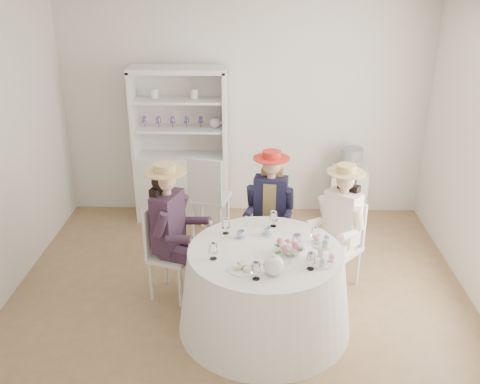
{
  "coord_description": "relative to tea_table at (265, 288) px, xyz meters",
  "views": [
    {
      "loc": [
        0.13,
        -4.47,
        3.01
      ],
      "look_at": [
        0.0,
        0.1,
        1.05
      ],
      "focal_mm": 40.0,
      "sensor_mm": 36.0,
      "label": 1
    }
  ],
  "objects": [
    {
      "name": "teacup_c",
      "position": [
        0.28,
        0.15,
        0.42
      ],
      "size": [
        0.09,
        0.09,
        0.06
      ],
      "primitive_type": "imported",
      "rotation": [
        0.0,
        0.0,
        0.15
      ],
      "color": "white",
      "rests_on": "tea_table"
    },
    {
      "name": "sandwich_plate",
      "position": [
        -0.18,
        -0.32,
        0.4
      ],
      "size": [
        0.25,
        0.25,
        0.05
      ],
      "rotation": [
        0.0,
        0.0,
        -0.4
      ],
      "color": "white",
      "rests_on": "tea_table"
    },
    {
      "name": "wall_front",
      "position": [
        -0.23,
        -1.52,
        0.97
      ],
      "size": [
        4.5,
        0.0,
        4.5
      ],
      "primitive_type": "plane",
      "rotation": [
        -1.57,
        0.0,
        0.0
      ],
      "color": "silver",
      "rests_on": "ground"
    },
    {
      "name": "tea_table",
      "position": [
        0.0,
        0.0,
        0.0
      ],
      "size": [
        1.53,
        1.53,
        0.76
      ],
      "rotation": [
        0.0,
        0.0,
        -0.38
      ],
      "color": "white",
      "rests_on": "ground"
    },
    {
      "name": "teacup_b",
      "position": [
        0.02,
        0.27,
        0.42
      ],
      "size": [
        0.09,
        0.09,
        0.07
      ],
      "primitive_type": "imported",
      "rotation": [
        0.0,
        0.0,
        -0.29
      ],
      "color": "white",
      "rests_on": "tea_table"
    },
    {
      "name": "guest_left",
      "position": [
        -0.88,
        0.46,
        0.39
      ],
      "size": [
        0.56,
        0.52,
        1.37
      ],
      "rotation": [
        0.0,
        0.0,
        1.24
      ],
      "color": "silver",
      "rests_on": "ground"
    },
    {
      "name": "teacup_a",
      "position": [
        -0.22,
        0.21,
        0.42
      ],
      "size": [
        0.1,
        0.1,
        0.06
      ],
      "primitive_type": "imported",
      "rotation": [
        0.0,
        0.0,
        -0.29
      ],
      "color": "white",
      "rests_on": "tea_table"
    },
    {
      "name": "side_table",
      "position": [
        1.08,
        2.19,
        -0.04
      ],
      "size": [
        0.49,
        0.49,
        0.68
      ],
      "primitive_type": "cube",
      "rotation": [
        0.0,
        0.0,
        -0.15
      ],
      "color": "silver",
      "rests_on": "ground"
    },
    {
      "name": "flower_bowl",
      "position": [
        0.22,
        -0.05,
        0.41
      ],
      "size": [
        0.26,
        0.26,
        0.05
      ],
      "primitive_type": "imported",
      "rotation": [
        0.0,
        0.0,
        0.4
      ],
      "color": "white",
      "rests_on": "tea_table"
    },
    {
      "name": "cupcake_stand",
      "position": [
        0.46,
        -0.19,
        0.47
      ],
      "size": [
        0.24,
        0.24,
        0.23
      ],
      "rotation": [
        0.0,
        0.0,
        0.17
      ],
      "color": "white",
      "rests_on": "tea_table"
    },
    {
      "name": "hatbox",
      "position": [
        1.08,
        2.19,
        0.43
      ],
      "size": [
        0.34,
        0.34,
        0.27
      ],
      "primitive_type": "cylinder",
      "rotation": [
        0.0,
        0.0,
        -0.31
      ],
      "color": "black",
      "rests_on": "side_table"
    },
    {
      "name": "flower_arrangement",
      "position": [
        0.18,
        -0.06,
        0.47
      ],
      "size": [
        0.17,
        0.17,
        0.06
      ],
      "rotation": [
        0.0,
        0.0,
        -0.09
      ],
      "color": "#D3697B",
      "rests_on": "tea_table"
    },
    {
      "name": "wall_back",
      "position": [
        -0.23,
        2.48,
        0.97
      ],
      "size": [
        4.5,
        0.0,
        4.5
      ],
      "primitive_type": "plane",
      "rotation": [
        1.57,
        0.0,
        0.0
      ],
      "color": "silver",
      "rests_on": "ground"
    },
    {
      "name": "stemware_set",
      "position": [
        0.0,
        0.0,
        0.46
      ],
      "size": [
        0.95,
        0.99,
        0.15
      ],
      "color": "white",
      "rests_on": "tea_table"
    },
    {
      "name": "ground",
      "position": [
        -0.23,
        0.48,
        -0.38
      ],
      "size": [
        4.5,
        4.5,
        0.0
      ],
      "primitive_type": "plane",
      "color": "olive",
      "rests_on": "ground"
    },
    {
      "name": "table_teapot",
      "position": [
        0.06,
        -0.37,
        0.46
      ],
      "size": [
        0.24,
        0.17,
        0.18
      ],
      "rotation": [
        0.0,
        0.0,
        -0.21
      ],
      "color": "white",
      "rests_on": "tea_table"
    },
    {
      "name": "ceiling",
      "position": [
        -0.23,
        0.48,
        2.32
      ],
      "size": [
        4.5,
        4.5,
        0.0
      ],
      "primitive_type": "plane",
      "rotation": [
        3.14,
        0.0,
        0.0
      ],
      "color": "white",
      "rests_on": "wall_back"
    },
    {
      "name": "guest_right",
      "position": [
        0.74,
        0.66,
        0.35
      ],
      "size": [
        0.54,
        0.55,
        1.29
      ],
      "rotation": [
        0.0,
        0.0,
        -0.72
      ],
      "color": "silver",
      "rests_on": "ground"
    },
    {
      "name": "spare_chair",
      "position": [
        -0.64,
        1.67,
        0.17
      ],
      "size": [
        0.5,
        0.5,
        1.02
      ],
      "rotation": [
        0.0,
        0.0,
        2.91
      ],
      "color": "silver",
      "rests_on": "ground"
    },
    {
      "name": "guest_mid",
      "position": [
        0.06,
        0.99,
        0.36
      ],
      "size": [
        0.49,
        0.51,
        1.31
      ],
      "rotation": [
        0.0,
        0.0,
        -0.16
      ],
      "color": "silver",
      "rests_on": "ground"
    },
    {
      "name": "hutch",
      "position": [
        -1.01,
        2.23,
        0.3
      ],
      "size": [
        1.15,
        0.48,
        1.91
      ],
      "rotation": [
        0.0,
        0.0,
        -0.05
      ],
      "color": "silver",
      "rests_on": "ground"
    }
  ]
}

